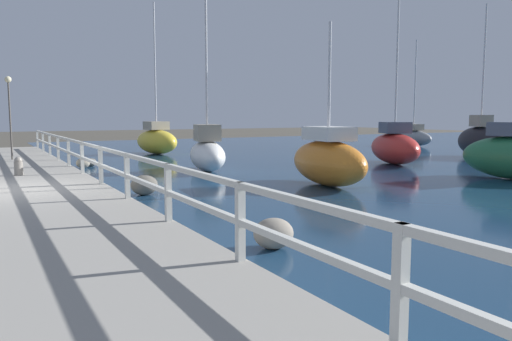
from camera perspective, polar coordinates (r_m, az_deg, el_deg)
name	(u,v)px	position (r m, az deg, el deg)	size (l,w,h in m)	color
ground_plane	(11,204)	(13.70, -26.18, -3.41)	(120.00, 120.00, 0.00)	#4C473D
dock_walkway	(11,197)	(13.67, -26.22, -2.69)	(4.56, 36.00, 0.35)	#9E998E
railing	(100,158)	(13.85, -17.35, 1.33)	(0.10, 32.50, 1.00)	silver
boulder_water_edge	(273,233)	(8.16, 2.01, -7.21)	(0.67, 0.61, 0.50)	gray
boulder_mid_strip	(91,162)	(22.30, -18.35, 0.89)	(0.46, 0.42, 0.35)	#666056
boulder_upstream	(144,185)	(13.90, -12.65, -1.62)	(0.74, 0.66, 0.55)	#666056
boulder_near_dock	(83,163)	(21.73, -19.16, 0.82)	(0.56, 0.50, 0.42)	gray
mooring_bollard	(18,166)	(16.73, -25.51, 0.46)	(0.25, 0.25, 0.57)	gray
dock_lamp	(9,99)	(22.84, -26.39, 7.35)	(0.26, 0.26, 3.39)	#514C47
sailboat_orange	(328,160)	(15.49, 8.24, 1.18)	(1.88, 3.89, 4.94)	orange
sailboat_black	(480,140)	(28.00, 24.24, 3.18)	(2.27, 3.88, 7.68)	black
sailboat_yellow	(157,140)	(28.55, -11.29, 3.41)	(2.17, 3.93, 8.30)	gold
sailboat_gray	(413,137)	(37.30, 17.54, 3.73)	(2.41, 4.67, 7.40)	gray
sailboat_red	(394,147)	(23.02, 15.54, 2.63)	(3.23, 4.62, 7.64)	red
sailboat_white	(207,152)	(19.48, -5.59, 2.08)	(2.08, 3.68, 6.75)	white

